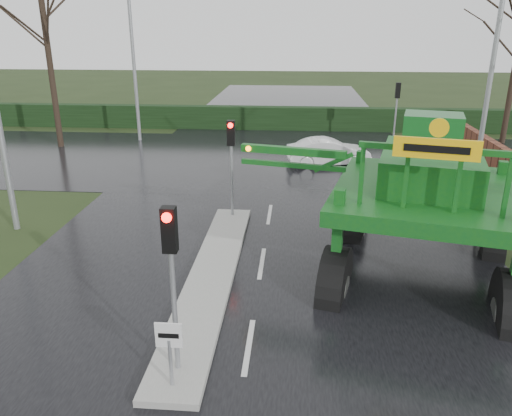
# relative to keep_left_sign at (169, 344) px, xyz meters

# --- Properties ---
(ground) EXTENTS (140.00, 140.00, 0.00)m
(ground) POSITION_rel_keep_left_sign_xyz_m (1.30, 1.50, -1.06)
(ground) COLOR black
(ground) RESTS_ON ground
(road_main) EXTENTS (14.00, 80.00, 0.02)m
(road_main) POSITION_rel_keep_left_sign_xyz_m (1.30, 11.50, -1.05)
(road_main) COLOR black
(road_main) RESTS_ON ground
(road_cross) EXTENTS (80.00, 12.00, 0.02)m
(road_cross) POSITION_rel_keep_left_sign_xyz_m (1.30, 17.50, -1.05)
(road_cross) COLOR black
(road_cross) RESTS_ON ground
(median_island) EXTENTS (1.20, 10.00, 0.16)m
(median_island) POSITION_rel_keep_left_sign_xyz_m (0.00, 4.50, -0.97)
(median_island) COLOR gray
(median_island) RESTS_ON ground
(hedge_row) EXTENTS (44.00, 0.90, 1.50)m
(hedge_row) POSITION_rel_keep_left_sign_xyz_m (1.30, 25.50, -0.31)
(hedge_row) COLOR black
(hedge_row) RESTS_ON ground
(brick_wall) EXTENTS (0.40, 20.00, 1.20)m
(brick_wall) POSITION_rel_keep_left_sign_xyz_m (11.80, 17.50, -0.46)
(brick_wall) COLOR #592D1E
(brick_wall) RESTS_ON ground
(keep_left_sign) EXTENTS (0.50, 0.07, 1.35)m
(keep_left_sign) POSITION_rel_keep_left_sign_xyz_m (0.00, 0.00, 0.00)
(keep_left_sign) COLOR gray
(keep_left_sign) RESTS_ON ground
(traffic_signal_near) EXTENTS (0.26, 0.33, 3.52)m
(traffic_signal_near) POSITION_rel_keep_left_sign_xyz_m (0.00, 0.49, 1.53)
(traffic_signal_near) COLOR gray
(traffic_signal_near) RESTS_ON ground
(traffic_signal_mid) EXTENTS (0.26, 0.33, 3.52)m
(traffic_signal_mid) POSITION_rel_keep_left_sign_xyz_m (0.00, 8.99, 1.53)
(traffic_signal_mid) COLOR gray
(traffic_signal_mid) RESTS_ON ground
(traffic_signal_far) EXTENTS (0.26, 0.33, 3.52)m
(traffic_signal_far) POSITION_rel_keep_left_sign_xyz_m (7.80, 21.51, 1.53)
(traffic_signal_far) COLOR gray
(traffic_signal_far) RESTS_ON ground
(street_light_right) EXTENTS (3.85, 0.30, 10.00)m
(street_light_right) POSITION_rel_keep_left_sign_xyz_m (9.49, 13.50, 4.93)
(street_light_right) COLOR gray
(street_light_right) RESTS_ON ground
(street_light_left_far) EXTENTS (3.85, 0.30, 10.00)m
(street_light_left_far) POSITION_rel_keep_left_sign_xyz_m (-6.89, 21.50, 4.93)
(street_light_left_far) COLOR gray
(street_light_left_far) RESTS_ON ground
(tree_left_far) EXTENTS (7.70, 7.70, 13.26)m
(tree_left_far) POSITION_rel_keep_left_sign_xyz_m (-11.20, 19.50, 6.09)
(tree_left_far) COLOR black
(tree_left_far) RESTS_ON ground
(crop_sprayer) EXTENTS (10.11, 7.37, 5.78)m
(crop_sprayer) POSITION_rel_keep_left_sign_xyz_m (3.36, 4.42, 1.68)
(crop_sprayer) COLOR black
(crop_sprayer) RESTS_ON ground
(white_sedan) EXTENTS (4.19, 2.10, 1.32)m
(white_sedan) POSITION_rel_keep_left_sign_xyz_m (3.80, 16.60, -1.06)
(white_sedan) COLOR white
(white_sedan) RESTS_ON ground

